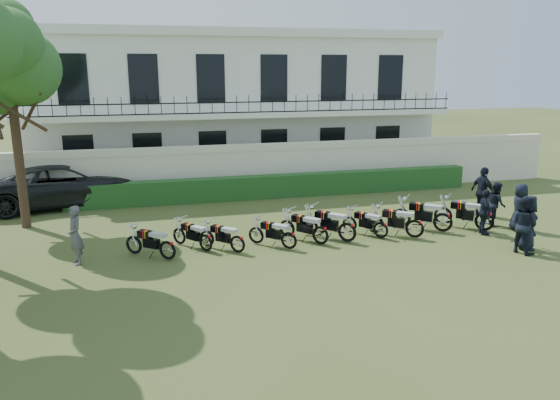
{
  "coord_description": "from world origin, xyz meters",
  "views": [
    {
      "loc": [
        -4.9,
        -15.64,
        5.68
      ],
      "look_at": [
        -0.49,
        1.26,
        1.37
      ],
      "focal_mm": 35.0,
      "sensor_mm": 36.0,
      "label": 1
    }
  ],
  "objects_px": {
    "motorcycle_6": "(381,226)",
    "officer_1": "(524,224)",
    "inspector": "(75,235)",
    "motorcycle_5": "(347,227)",
    "motorcycle_4": "(321,231)",
    "officer_3": "(520,207)",
    "motorcycle_2": "(237,240)",
    "officer_5": "(483,192)",
    "motorcycle_3": "(289,236)",
    "motorcycle_9": "(485,217)",
    "tree_west_near": "(9,59)",
    "motorcycle_1": "(206,239)",
    "motorcycle_7": "(415,224)",
    "motorcycle_0": "(167,246)",
    "officer_4": "(496,204)",
    "officer_2": "(485,212)",
    "suv": "(64,184)",
    "motorcycle_8": "(443,218)",
    "officer_0": "(527,223)"
  },
  "relations": [
    {
      "from": "inspector",
      "to": "motorcycle_5",
      "type": "bearing_deg",
      "value": 67.9
    },
    {
      "from": "officer_2",
      "to": "officer_3",
      "type": "bearing_deg",
      "value": -67.0
    },
    {
      "from": "motorcycle_4",
      "to": "motorcycle_8",
      "type": "bearing_deg",
      "value": -37.54
    },
    {
      "from": "suv",
      "to": "officer_3",
      "type": "relative_size",
      "value": 3.76
    },
    {
      "from": "inspector",
      "to": "officer_2",
      "type": "relative_size",
      "value": 1.11
    },
    {
      "from": "tree_west_near",
      "to": "officer_2",
      "type": "height_order",
      "value": "tree_west_near"
    },
    {
      "from": "motorcycle_6",
      "to": "officer_1",
      "type": "bearing_deg",
      "value": -71.97
    },
    {
      "from": "motorcycle_5",
      "to": "officer_4",
      "type": "xyz_separation_m",
      "value": [
        5.96,
        0.53,
        0.29
      ]
    },
    {
      "from": "tree_west_near",
      "to": "motorcycle_0",
      "type": "height_order",
      "value": "tree_west_near"
    },
    {
      "from": "motorcycle_7",
      "to": "motorcycle_9",
      "type": "height_order",
      "value": "motorcycle_9"
    },
    {
      "from": "inspector",
      "to": "officer_2",
      "type": "height_order",
      "value": "inspector"
    },
    {
      "from": "officer_3",
      "to": "motorcycle_3",
      "type": "bearing_deg",
      "value": 100.98
    },
    {
      "from": "tree_west_near",
      "to": "motorcycle_5",
      "type": "height_order",
      "value": "tree_west_near"
    },
    {
      "from": "motorcycle_0",
      "to": "motorcycle_9",
      "type": "bearing_deg",
      "value": -50.25
    },
    {
      "from": "tree_west_near",
      "to": "motorcycle_2",
      "type": "height_order",
      "value": "tree_west_near"
    },
    {
      "from": "tree_west_near",
      "to": "motorcycle_3",
      "type": "height_order",
      "value": "tree_west_near"
    },
    {
      "from": "motorcycle_4",
      "to": "officer_0",
      "type": "height_order",
      "value": "officer_0"
    },
    {
      "from": "inspector",
      "to": "officer_1",
      "type": "bearing_deg",
      "value": 58.55
    },
    {
      "from": "motorcycle_3",
      "to": "motorcycle_9",
      "type": "bearing_deg",
      "value": -46.58
    },
    {
      "from": "motorcycle_3",
      "to": "officer_0",
      "type": "height_order",
      "value": "officer_0"
    },
    {
      "from": "motorcycle_6",
      "to": "officer_5",
      "type": "height_order",
      "value": "officer_5"
    },
    {
      "from": "motorcycle_1",
      "to": "motorcycle_7",
      "type": "height_order",
      "value": "motorcycle_7"
    },
    {
      "from": "suv",
      "to": "officer_3",
      "type": "xyz_separation_m",
      "value": [
        15.97,
        -7.91,
        -0.04
      ]
    },
    {
      "from": "officer_0",
      "to": "inspector",
      "type": "bearing_deg",
      "value": 100.37
    },
    {
      "from": "suv",
      "to": "officer_3",
      "type": "bearing_deg",
      "value": -128.44
    },
    {
      "from": "motorcycle_2",
      "to": "motorcycle_5",
      "type": "height_order",
      "value": "motorcycle_5"
    },
    {
      "from": "motorcycle_3",
      "to": "suv",
      "type": "relative_size",
      "value": 0.21
    },
    {
      "from": "officer_0",
      "to": "motorcycle_1",
      "type": "bearing_deg",
      "value": 96.31
    },
    {
      "from": "motorcycle_2",
      "to": "motorcycle_7",
      "type": "relative_size",
      "value": 0.8
    },
    {
      "from": "motorcycle_1",
      "to": "motorcycle_9",
      "type": "distance_m",
      "value": 9.76
    },
    {
      "from": "officer_2",
      "to": "officer_3",
      "type": "xyz_separation_m",
      "value": [
        1.49,
        0.12,
        0.05
      ]
    },
    {
      "from": "suv",
      "to": "motorcycle_2",
      "type": "bearing_deg",
      "value": -155.01
    },
    {
      "from": "motorcycle_7",
      "to": "officer_4",
      "type": "bearing_deg",
      "value": -41.46
    },
    {
      "from": "motorcycle_3",
      "to": "motorcycle_6",
      "type": "relative_size",
      "value": 0.96
    },
    {
      "from": "motorcycle_2",
      "to": "officer_5",
      "type": "relative_size",
      "value": 0.67
    },
    {
      "from": "tree_west_near",
      "to": "suv",
      "type": "bearing_deg",
      "value": 73.03
    },
    {
      "from": "inspector",
      "to": "motorcycle_0",
      "type": "bearing_deg",
      "value": 61.09
    },
    {
      "from": "motorcycle_4",
      "to": "motorcycle_6",
      "type": "bearing_deg",
      "value": -37.2
    },
    {
      "from": "motorcycle_7",
      "to": "motorcycle_9",
      "type": "bearing_deg",
      "value": -50.05
    },
    {
      "from": "motorcycle_1",
      "to": "suv",
      "type": "distance_m",
      "value": 8.95
    },
    {
      "from": "motorcycle_1",
      "to": "motorcycle_3",
      "type": "bearing_deg",
      "value": -49.22
    },
    {
      "from": "motorcycle_3",
      "to": "motorcycle_9",
      "type": "distance_m",
      "value": 7.17
    },
    {
      "from": "motorcycle_6",
      "to": "officer_0",
      "type": "height_order",
      "value": "officer_0"
    },
    {
      "from": "officer_1",
      "to": "motorcycle_7",
      "type": "bearing_deg",
      "value": 33.44
    },
    {
      "from": "motorcycle_4",
      "to": "officer_3",
      "type": "xyz_separation_m",
      "value": [
        7.31,
        -0.21,
        0.36
      ]
    },
    {
      "from": "officer_1",
      "to": "motorcycle_9",
      "type": "bearing_deg",
      "value": -22.02
    },
    {
      "from": "motorcycle_0",
      "to": "motorcycle_5",
      "type": "height_order",
      "value": "motorcycle_5"
    },
    {
      "from": "motorcycle_5",
      "to": "officer_1",
      "type": "xyz_separation_m",
      "value": [
        4.93,
        -2.28,
        0.38
      ]
    },
    {
      "from": "officer_2",
      "to": "officer_5",
      "type": "distance_m",
      "value": 2.52
    },
    {
      "from": "motorcycle_2",
      "to": "officer_0",
      "type": "xyz_separation_m",
      "value": [
        8.93,
        -1.92,
        0.44
      ]
    }
  ]
}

